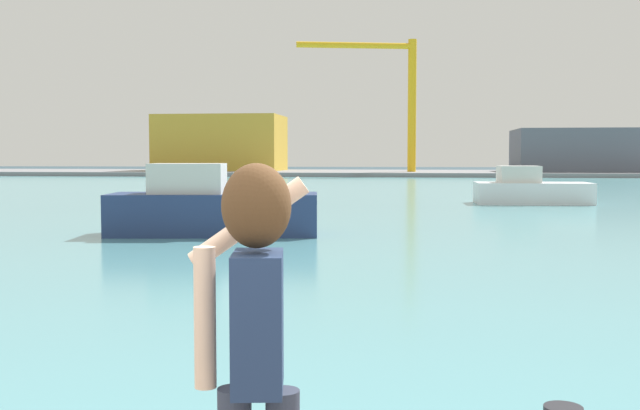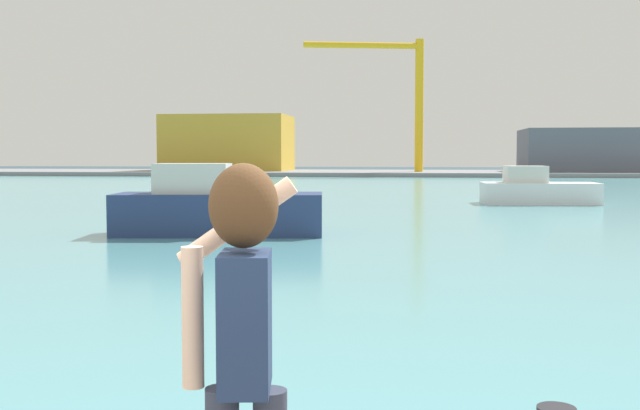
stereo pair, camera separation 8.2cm
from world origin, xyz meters
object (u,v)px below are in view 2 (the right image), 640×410
(warehouse_right, at_px, (589,150))
(port_crane, at_px, (402,88))
(boat_moored, at_px, (215,208))
(boat_moored_2, at_px, (537,190))
(warehouse_left, at_px, (228,143))
(person_photographer, at_px, (243,329))

(warehouse_right, relative_size, port_crane, 1.01)
(boat_moored, height_order, boat_moored_2, boat_moored)
(warehouse_left, bearing_deg, person_photographer, -75.62)
(warehouse_left, height_order, warehouse_right, warehouse_left)
(boat_moored, bearing_deg, warehouse_left, 96.77)
(boat_moored, distance_m, warehouse_right, 77.13)
(person_photographer, bearing_deg, warehouse_right, -21.32)
(boat_moored, height_order, port_crane, port_crane)
(warehouse_right, xyz_separation_m, port_crane, (-22.34, -4.22, 7.36))
(boat_moored, bearing_deg, warehouse_right, 62.73)
(person_photographer, relative_size, warehouse_left, 0.11)
(person_photographer, distance_m, boat_moored, 20.30)
(person_photographer, relative_size, boat_moored, 0.27)
(person_photographer, height_order, warehouse_right, warehouse_right)
(boat_moored_2, relative_size, warehouse_right, 0.36)
(boat_moored, height_order, warehouse_left, warehouse_left)
(person_photographer, relative_size, port_crane, 0.11)
(boat_moored, xyz_separation_m, warehouse_left, (-18.44, 73.77, 3.22))
(person_photographer, distance_m, warehouse_left, 96.35)
(boat_moored_2, distance_m, warehouse_right, 57.85)
(warehouse_left, distance_m, port_crane, 24.01)
(boat_moored_2, height_order, port_crane, port_crane)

